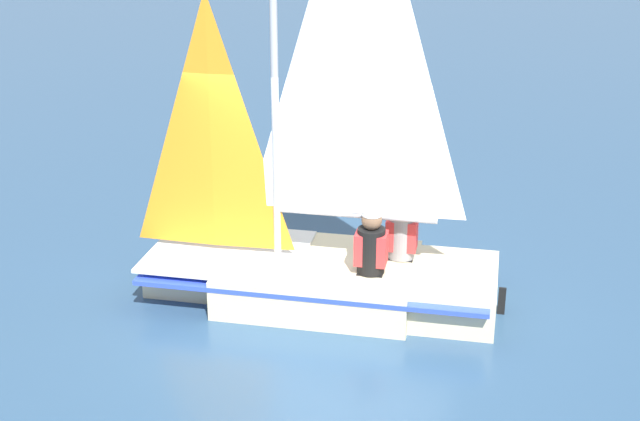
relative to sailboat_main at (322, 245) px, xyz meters
name	(u,v)px	position (x,y,z in m)	size (l,w,h in m)	color
ground_plane	(320,297)	(0.01, 0.02, -0.64)	(260.00, 260.00, 0.00)	#2D4C6B
sailboat_main	(322,245)	(0.00, 0.00, 0.00)	(3.51, 4.00, 5.12)	beige
sailor_helm	(371,256)	(-0.48, -0.36, -0.01)	(0.42, 0.43, 1.16)	black
sailor_crew	(401,242)	(-0.27, -0.85, -0.01)	(0.42, 0.43, 1.16)	black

